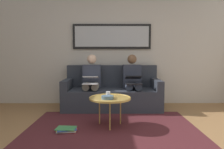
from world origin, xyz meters
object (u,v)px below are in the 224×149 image
Objects in this scene: laptop_white at (90,80)px; framed_mirror at (112,37)px; person_right at (92,80)px; person_left at (132,80)px; coffee_table at (110,98)px; couch at (112,93)px; laptop_black at (134,80)px; bowl at (107,97)px; magazine_stack at (67,129)px; cup at (108,94)px.

framed_mirror is at bearing -121.45° from laptop_white.
framed_mirror is 1.13m from person_right.
framed_mirror is 1.13m from person_left.
couch is at bearing -91.67° from coffee_table.
person_right is at bearing -15.46° from laptop_black.
bowl is 0.52× the size of laptop_white.
laptop_white is at bearing 36.08° from couch.
magazine_stack is at bearing 70.02° from framed_mirror.
person_right is (0.36, -1.26, 0.13)m from bowl.
person_left reaches higher than bowl.
bowl is at bearing 63.79° from laptop_black.
framed_mirror reaches higher than laptop_black.
person_left is 0.89m from laptop_white.
cup is at bearing 108.12° from person_right.
couch is 1.75× the size of person_left.
laptop_white is (0.86, 0.24, 0.02)m from person_left.
laptop_black is (-0.43, 0.31, 0.32)m from couch.
person_right is (0.43, 0.46, -0.94)m from framed_mirror.
cup reaches higher than magazine_stack.
coffee_table is 2.03× the size of magazine_stack.
bowl reaches higher than coffee_table.
magazine_stack is (1.10, 1.39, -0.58)m from person_left.
person_right is (0.39, -1.15, 0.17)m from coffee_table.
magazine_stack is (1.10, 1.15, -0.60)m from laptop_black.
laptop_black is 1.12× the size of magazine_stack.
person_left is 3.22× the size of laptop_white.
laptop_black is (0.00, 0.24, 0.02)m from person_left.
cup is at bearing -48.53° from coffee_table.
person_right is at bearing 0.00° from person_left.
laptop_white is (0.86, 0.01, 0.00)m from laptop_black.
person_left is (-0.49, -1.12, 0.11)m from cup.
cup is 1.02m from laptop_black.
person_right is at bearing 46.82° from framed_mirror.
cup is at bearing 112.72° from laptop_white.
cup is 0.14m from bowl.
person_left reaches higher than coffee_table.
framed_mirror is at bearing -91.27° from coffee_table.
person_right is 1.52m from magazine_stack.
bowl is (0.07, 1.71, -1.07)m from framed_mirror.
framed_mirror reaches higher than magazine_stack.
framed_mirror is at bearing -90.00° from couch.
person_left is 1.86m from magazine_stack.
framed_mirror reaches higher than couch.
framed_mirror is 2.71× the size of coffee_table.
couch is 3.05× the size of coffee_table.
person_right reaches higher than laptop_black.
framed_mirror is 2.48m from magazine_stack.
framed_mirror is at bearing -92.30° from cup.
magazine_stack is at bearing 46.29° from laptop_black.
laptop_white is at bearing 15.89° from person_left.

